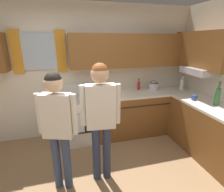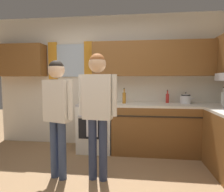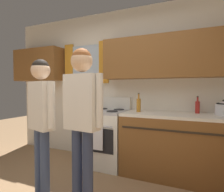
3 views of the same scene
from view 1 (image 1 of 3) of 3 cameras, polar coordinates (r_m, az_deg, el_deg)
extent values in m
cube|color=silver|center=(3.57, -10.10, 7.66)|extent=(4.60, 0.10, 2.60)
cube|color=silver|center=(3.47, -22.84, 13.35)|extent=(0.57, 0.03, 0.65)
cube|color=orange|center=(3.53, -29.06, 12.58)|extent=(0.18, 0.04, 0.75)
cube|color=orange|center=(3.43, -16.45, 13.96)|extent=(0.18, 0.04, 0.75)
cube|color=brown|center=(3.55, 7.30, 14.65)|extent=(2.52, 0.32, 0.63)
cube|color=brown|center=(3.63, 27.87, 13.25)|extent=(0.32, 1.20, 0.66)
cube|color=#B7B7BC|center=(3.59, 26.82, 7.38)|extent=(0.40, 0.60, 0.12)
cube|color=brown|center=(3.80, 10.20, -5.47)|extent=(2.12, 0.62, 0.86)
cube|color=silver|center=(3.64, 10.59, 1.04)|extent=(2.12, 0.62, 0.04)
cube|color=brown|center=(3.43, 29.55, -10.37)|extent=(0.62, 1.48, 0.86)
cube|color=silver|center=(3.26, 30.76, -3.33)|extent=(0.62, 1.48, 0.04)
cube|color=#2D2319|center=(3.43, 12.65, -3.01)|extent=(2.00, 0.01, 0.02)
cube|color=silver|center=(3.48, -11.31, -7.78)|extent=(0.62, 0.62, 0.86)
cube|color=black|center=(3.18, -10.96, -9.39)|extent=(0.50, 0.01, 0.36)
cylinder|color=#ADADB2|center=(3.06, -11.17, -5.93)|extent=(0.50, 0.02, 0.02)
cube|color=#ADADB2|center=(3.31, -11.78, -0.75)|extent=(0.62, 0.62, 0.04)
cube|color=silver|center=(3.54, -12.17, 2.45)|extent=(0.62, 0.08, 0.20)
cylinder|color=black|center=(3.17, -14.45, -1.32)|extent=(0.17, 0.17, 0.01)
cylinder|color=black|center=(3.19, -8.87, -0.87)|extent=(0.17, 0.17, 0.01)
cylinder|color=black|center=(3.43, -14.53, 0.15)|extent=(0.17, 0.17, 0.01)
cylinder|color=black|center=(3.45, -9.37, 0.55)|extent=(0.17, 0.17, 0.01)
cube|color=silver|center=(3.13, -10.96, -9.02)|extent=(0.20, 0.02, 0.34)
cylinder|color=#B27223|center=(3.33, -2.74, 1.89)|extent=(0.06, 0.06, 0.20)
cylinder|color=#B27223|center=(3.30, -2.78, 4.15)|extent=(0.02, 0.02, 0.07)
cylinder|color=#3F382D|center=(3.29, -2.79, 4.87)|extent=(0.03, 0.03, 0.02)
cylinder|color=red|center=(3.76, 8.79, 3.33)|extent=(0.06, 0.06, 0.17)
cylinder|color=red|center=(3.73, 8.87, 5.04)|extent=(0.02, 0.02, 0.06)
cylinder|color=#3F382D|center=(3.73, 8.90, 5.60)|extent=(0.03, 0.03, 0.02)
cylinder|color=#2D6633|center=(3.30, 31.45, -0.26)|extent=(0.08, 0.08, 0.28)
cylinder|color=#2D6633|center=(3.25, 31.99, 2.90)|extent=(0.03, 0.03, 0.10)
cylinder|color=#3F382D|center=(3.24, 32.15, 3.87)|extent=(0.03, 0.03, 0.02)
cylinder|color=white|center=(4.04, 22.07, 3.58)|extent=(0.08, 0.08, 0.22)
cylinder|color=white|center=(4.00, 22.32, 5.64)|extent=(0.03, 0.03, 0.08)
cylinder|color=#3F382D|center=(4.00, 22.39, 6.29)|extent=(0.03, 0.03, 0.02)
cylinder|color=#2D479E|center=(3.41, 25.35, -0.51)|extent=(0.07, 0.07, 0.08)
torus|color=#2D479E|center=(3.44, 25.97, -0.38)|extent=(0.06, 0.01, 0.06)
cylinder|color=silver|center=(3.82, 13.60, 3.05)|extent=(0.20, 0.20, 0.14)
cone|color=silver|center=(3.80, 13.71, 4.43)|extent=(0.18, 0.18, 0.05)
sphere|color=black|center=(3.80, 13.74, 4.87)|extent=(0.02, 0.02, 0.02)
cone|color=silver|center=(3.88, 15.33, 3.55)|extent=(0.09, 0.04, 0.07)
torus|color=black|center=(3.80, 13.70, 4.28)|extent=(0.17, 0.17, 0.02)
cylinder|color=#38476B|center=(2.50, -14.64, -20.44)|extent=(0.11, 0.11, 0.78)
cylinder|color=#38476B|center=(2.55, -17.78, -20.01)|extent=(0.11, 0.11, 0.78)
cube|color=white|center=(2.18, -17.75, -6.25)|extent=(0.39, 0.26, 0.55)
cylinder|color=white|center=(2.11, -12.35, -6.03)|extent=(0.07, 0.07, 0.51)
cylinder|color=white|center=(2.26, -22.88, -5.39)|extent=(0.07, 0.07, 0.51)
sphere|color=beige|center=(2.06, -18.81, 4.09)|extent=(0.22, 0.22, 0.22)
sphere|color=black|center=(2.05, -18.89, 4.81)|extent=(0.20, 0.20, 0.20)
cylinder|color=#2D3856|center=(2.56, -1.75, -18.21)|extent=(0.11, 0.11, 0.82)
cylinder|color=#2D3856|center=(2.55, -5.17, -18.43)|extent=(0.11, 0.11, 0.82)
cube|color=white|center=(2.21, -3.80, -3.51)|extent=(0.39, 0.20, 0.58)
cylinder|color=white|center=(2.23, 1.92, -2.65)|extent=(0.07, 0.07, 0.54)
cylinder|color=white|center=(2.20, -9.62, -3.22)|extent=(0.07, 0.07, 0.54)
sphere|color=#DBAD84|center=(2.10, -4.04, 7.35)|extent=(0.23, 0.23, 0.23)
sphere|color=brown|center=(2.09, -4.05, 8.11)|extent=(0.21, 0.21, 0.21)
camera|label=2|loc=(1.16, 91.90, -33.08)|focal=31.40mm
camera|label=3|loc=(1.68, 58.37, -14.59)|focal=31.30mm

